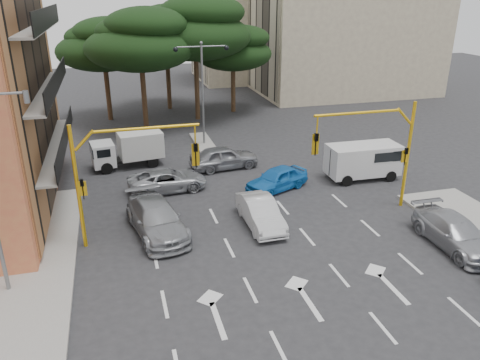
% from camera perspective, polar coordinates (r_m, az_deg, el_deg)
% --- Properties ---
extents(ground, '(120.00, 120.00, 0.00)m').
position_cam_1_polar(ground, '(23.02, 3.56, -7.57)').
color(ground, '#28282B').
rests_on(ground, ground).
extents(median_strip, '(1.40, 6.00, 0.15)m').
position_cam_1_polar(median_strip, '(37.24, -4.38, 4.42)').
color(median_strip, gray).
rests_on(median_strip, ground).
extents(apartment_beige_near, '(20.20, 12.15, 18.70)m').
position_cam_1_polar(apartment_beige_near, '(57.43, 12.97, 19.63)').
color(apartment_beige_near, tan).
rests_on(apartment_beige_near, ground).
extents(apartment_beige_far, '(16.20, 12.15, 16.70)m').
position_cam_1_polar(apartment_beige_far, '(65.91, 2.03, 19.54)').
color(apartment_beige_far, tan).
rests_on(apartment_beige_far, ground).
extents(pine_left_near, '(9.15, 9.15, 10.23)m').
position_cam_1_polar(pine_left_near, '(41.07, -12.05, 16.43)').
color(pine_left_near, '#382616').
rests_on(pine_left_near, ground).
extents(pine_center, '(9.98, 9.98, 11.16)m').
position_cam_1_polar(pine_center, '(43.60, -5.44, 18.02)').
color(pine_center, '#382616').
rests_on(pine_center, ground).
extents(pine_left_far, '(8.32, 8.32, 9.30)m').
position_cam_1_polar(pine_left_far, '(45.03, -16.31, 15.63)').
color(pine_left_far, '#382616').
rests_on(pine_left_far, ground).
extents(pine_right, '(7.49, 7.49, 8.37)m').
position_cam_1_polar(pine_right, '(46.60, -0.78, 15.81)').
color(pine_right, '#382616').
rests_on(pine_right, ground).
extents(pine_back, '(9.15, 9.15, 10.23)m').
position_cam_1_polar(pine_back, '(48.29, -8.98, 17.43)').
color(pine_back, '#382616').
rests_on(pine_back, ground).
extents(signal_mast_right, '(5.79, 0.37, 6.00)m').
position_cam_1_polar(signal_mast_right, '(25.93, 16.74, 4.36)').
color(signal_mast_right, gold).
rests_on(signal_mast_right, ground).
extents(signal_mast_left, '(5.79, 0.37, 6.00)m').
position_cam_1_polar(signal_mast_left, '(22.16, -14.84, 1.56)').
color(signal_mast_left, gold).
rests_on(signal_mast_left, ground).
extents(street_lamp_center, '(4.16, 0.36, 7.77)m').
position_cam_1_polar(street_lamp_center, '(35.98, -4.64, 12.56)').
color(street_lamp_center, slate).
rests_on(street_lamp_center, median_strip).
extents(car_white_hatch, '(1.59, 4.39, 1.44)m').
position_cam_1_polar(car_white_hatch, '(24.25, 2.50, -3.99)').
color(car_white_hatch, silver).
rests_on(car_white_hatch, ground).
extents(car_blue_compact, '(4.50, 3.24, 1.42)m').
position_cam_1_polar(car_blue_compact, '(28.59, 4.52, 0.15)').
color(car_blue_compact, blue).
rests_on(car_blue_compact, ground).
extents(car_silver_wagon, '(3.16, 5.81, 1.60)m').
position_cam_1_polar(car_silver_wagon, '(23.80, -10.15, -4.67)').
color(car_silver_wagon, gray).
rests_on(car_silver_wagon, ground).
extents(car_silver_cross_a, '(4.94, 2.59, 1.33)m').
position_cam_1_polar(car_silver_cross_a, '(28.78, -8.83, -0.01)').
color(car_silver_cross_a, '#A3A5AB').
rests_on(car_silver_cross_a, ground).
extents(car_silver_cross_b, '(4.85, 2.38, 1.59)m').
position_cam_1_polar(car_silver_cross_b, '(31.96, -1.98, 2.79)').
color(car_silver_cross_b, gray).
rests_on(car_silver_cross_b, ground).
extents(car_silver_parked, '(2.11, 5.03, 1.45)m').
position_cam_1_polar(car_silver_parked, '(24.52, 24.75, -5.86)').
color(car_silver_parked, '#9B9CA3').
rests_on(car_silver_parked, ground).
extents(van_white, '(4.64, 2.18, 2.30)m').
position_cam_1_polar(van_white, '(31.15, 14.74, 2.21)').
color(van_white, silver).
rests_on(van_white, ground).
extents(box_truck_a, '(5.07, 2.69, 2.38)m').
position_cam_1_polar(box_truck_a, '(33.10, -13.49, 3.58)').
color(box_truck_a, silver).
rests_on(box_truck_a, ground).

